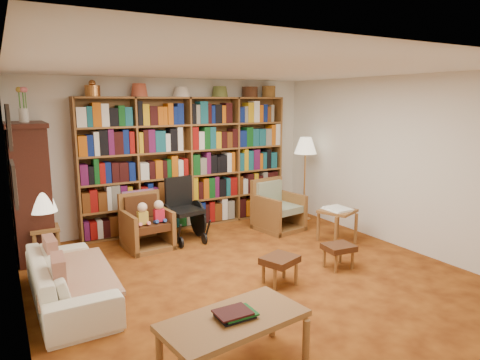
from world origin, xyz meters
TOP-DOWN VIEW (x-y plane):
  - floor at (0.00, 0.00)m, footprint 5.00×5.00m
  - ceiling at (0.00, 0.00)m, footprint 5.00×5.00m
  - wall_back at (0.00, 2.50)m, footprint 5.00×0.00m
  - wall_front at (0.00, -2.50)m, footprint 5.00×0.00m
  - wall_left at (-2.50, 0.00)m, footprint 0.00×5.00m
  - wall_right at (2.50, 0.00)m, footprint 0.00×5.00m
  - bookshelf at (0.20, 2.33)m, footprint 3.60×0.30m
  - curio_cabinet at (-2.25, 2.00)m, footprint 0.50×0.95m
  - framed_pictures at (-2.48, 0.30)m, footprint 0.03×0.52m
  - sofa at (-2.05, 0.31)m, footprint 1.80×0.73m
  - sofa_throw at (-2.00, 0.31)m, footprint 0.81×1.46m
  - cushion_left at (-2.18, 0.66)m, footprint 0.13×0.37m
  - cushion_right at (-2.18, -0.04)m, footprint 0.14×0.38m
  - side_table_lamp at (-2.15, 1.65)m, footprint 0.36×0.36m
  - table_lamp at (-2.15, 1.65)m, footprint 0.36×0.36m
  - armchair_leather at (-0.79, 1.67)m, footprint 0.68×0.72m
  - armchair_sage at (1.40, 1.48)m, footprint 0.78×0.80m
  - wheelchair at (-0.18, 1.72)m, footprint 0.56×0.78m
  - floor_lamp at (2.15, 1.66)m, footprint 0.40×0.40m
  - side_table_papers at (1.80, 0.40)m, footprint 0.61×0.61m
  - footstool_a at (0.18, -0.41)m, footprint 0.49×0.46m
  - footstool_b at (1.12, -0.38)m, footprint 0.40×0.35m
  - coffee_table at (-1.07, -1.56)m, footprint 1.23×0.73m

SIDE VIEW (x-z plane):
  - floor at x=0.00m, z-range 0.00..0.00m
  - footstool_b at x=1.12m, z-range 0.10..0.42m
  - sofa at x=-2.05m, z-range 0.00..0.52m
  - footstool_a at x=0.18m, z-range 0.11..0.45m
  - sofa_throw at x=-2.00m, z-range 0.28..0.32m
  - armchair_sage at x=1.40m, z-range -0.10..0.74m
  - armchair_leather at x=-0.79m, z-range -0.07..0.74m
  - side_table_lamp at x=-2.15m, z-range 0.11..0.61m
  - coffee_table at x=-1.07m, z-range 0.14..0.64m
  - side_table_papers at x=1.80m, z-range 0.16..0.70m
  - wheelchair at x=-0.18m, z-range -0.04..0.93m
  - cushion_left at x=-2.18m, z-range 0.27..0.63m
  - cushion_right at x=-2.18m, z-range 0.26..0.64m
  - table_lamp at x=-2.15m, z-range 0.59..1.08m
  - curio_cabinet at x=-2.25m, z-range -0.25..2.15m
  - bookshelf at x=0.20m, z-range -0.04..2.38m
  - wall_back at x=0.00m, z-range -1.25..3.75m
  - wall_front at x=0.00m, z-range -1.25..3.75m
  - wall_left at x=-2.50m, z-range -1.25..3.75m
  - wall_right at x=2.50m, z-range -1.25..3.75m
  - floor_lamp at x=2.15m, z-range 0.54..2.05m
  - framed_pictures at x=-2.48m, z-range 1.14..2.11m
  - ceiling at x=0.00m, z-range 2.50..2.50m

